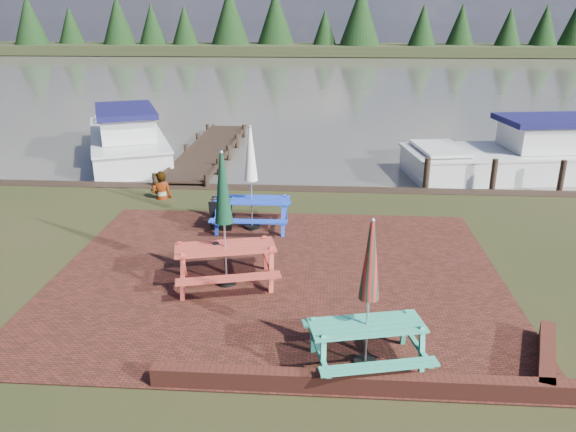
% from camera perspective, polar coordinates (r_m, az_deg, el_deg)
% --- Properties ---
extents(ground, '(120.00, 120.00, 0.00)m').
position_cam_1_polar(ground, '(10.57, -1.51, -8.53)').
color(ground, black).
rests_on(ground, ground).
extents(paving, '(9.00, 7.50, 0.02)m').
position_cam_1_polar(paving, '(11.45, -1.05, -6.10)').
color(paving, '#321810').
rests_on(paving, ground).
extents(brick_wall, '(6.21, 1.79, 0.30)m').
position_cam_1_polar(brick_wall, '(8.49, 12.00, -15.74)').
color(brick_wall, '#4C1E16').
rests_on(brick_wall, ground).
extents(water, '(120.00, 60.00, 0.02)m').
position_cam_1_polar(water, '(46.52, 2.87, 13.78)').
color(water, '#49473F').
rests_on(water, ground).
extents(far_treeline, '(120.00, 10.00, 8.10)m').
position_cam_1_polar(far_treeline, '(75.26, 3.41, 18.66)').
color(far_treeline, black).
rests_on(far_treeline, ground).
extents(picnic_table_teal, '(1.99, 1.85, 2.35)m').
position_cam_1_polar(picnic_table_teal, '(8.45, 8.08, -10.21)').
color(picnic_table_teal, teal).
rests_on(picnic_table_teal, ground).
extents(picnic_table_red, '(2.27, 2.12, 2.66)m').
position_cam_1_polar(picnic_table_red, '(10.81, -6.43, -2.49)').
color(picnic_table_red, '#B1392D').
rests_on(picnic_table_red, ground).
extents(picnic_table_blue, '(1.84, 1.64, 2.55)m').
position_cam_1_polar(picnic_table_blue, '(13.61, -3.74, 2.20)').
color(picnic_table_blue, blue).
rests_on(picnic_table_blue, ground).
extents(chalkboard, '(0.50, 0.47, 0.81)m').
position_cam_1_polar(chalkboard, '(13.73, -6.83, 0.17)').
color(chalkboard, black).
rests_on(chalkboard, ground).
extents(jetty, '(1.76, 9.08, 1.00)m').
position_cam_1_polar(jetty, '(21.55, -8.04, 6.60)').
color(jetty, black).
rests_on(jetty, ground).
extents(boat_jetty, '(5.27, 7.94, 2.18)m').
position_cam_1_polar(boat_jetty, '(22.33, -16.03, 7.37)').
color(boat_jetty, silver).
rests_on(boat_jetty, ground).
extents(boat_near, '(8.38, 3.97, 2.18)m').
position_cam_1_polar(boat_near, '(20.61, 23.55, 5.47)').
color(boat_near, silver).
rests_on(boat_near, ground).
extents(person, '(0.68, 0.55, 1.62)m').
position_cam_1_polar(person, '(16.26, -12.89, 4.40)').
color(person, gray).
rests_on(person, ground).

